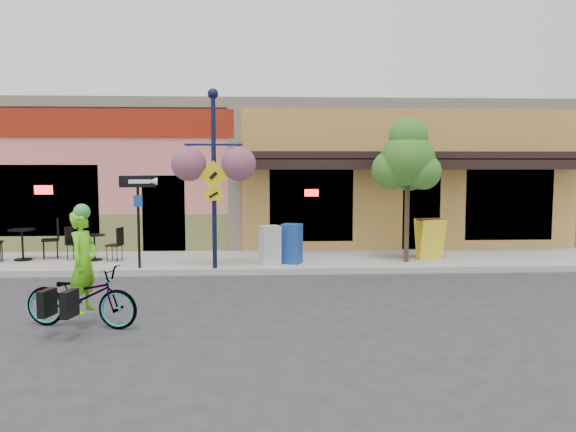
{
  "coord_description": "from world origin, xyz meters",
  "views": [
    {
      "loc": [
        -0.28,
        -12.57,
        2.59
      ],
      "look_at": [
        0.38,
        0.5,
        1.4
      ],
      "focal_mm": 35.0,
      "sensor_mm": 36.0,
      "label": 1
    }
  ],
  "objects_px": {
    "bicycle": "(82,297)",
    "street_tree": "(407,189)",
    "building": "(267,175)",
    "cyclist_rider": "(84,277)",
    "one_way_sign": "(139,222)",
    "newspaper_box_grey": "(270,245)",
    "lamp_post": "(214,179)",
    "newspaper_box_blue": "(292,244)"
  },
  "relations": [
    {
      "from": "lamp_post",
      "to": "one_way_sign",
      "type": "relative_size",
      "value": 1.92
    },
    {
      "from": "street_tree",
      "to": "cyclist_rider",
      "type": "bearing_deg",
      "value": -142.81
    },
    {
      "from": "newspaper_box_grey",
      "to": "street_tree",
      "type": "height_order",
      "value": "street_tree"
    },
    {
      "from": "building",
      "to": "cyclist_rider",
      "type": "relative_size",
      "value": 11.2
    },
    {
      "from": "street_tree",
      "to": "bicycle",
      "type": "bearing_deg",
      "value": -143.02
    },
    {
      "from": "cyclist_rider",
      "to": "newspaper_box_grey",
      "type": "relative_size",
      "value": 1.68
    },
    {
      "from": "building",
      "to": "lamp_post",
      "type": "distance_m",
      "value": 6.98
    },
    {
      "from": "bicycle",
      "to": "newspaper_box_grey",
      "type": "xyz_separation_m",
      "value": [
        3.09,
        4.63,
        0.14
      ]
    },
    {
      "from": "cyclist_rider",
      "to": "bicycle",
      "type": "bearing_deg",
      "value": 102.35
    },
    {
      "from": "cyclist_rider",
      "to": "newspaper_box_blue",
      "type": "height_order",
      "value": "cyclist_rider"
    },
    {
      "from": "building",
      "to": "bicycle",
      "type": "xyz_separation_m",
      "value": [
        -3.13,
        -11.12,
        -1.75
      ]
    },
    {
      "from": "cyclist_rider",
      "to": "one_way_sign",
      "type": "relative_size",
      "value": 0.74
    },
    {
      "from": "building",
      "to": "street_tree",
      "type": "distance_m",
      "value": 7.08
    },
    {
      "from": "building",
      "to": "lamp_post",
      "type": "relative_size",
      "value": 4.31
    },
    {
      "from": "cyclist_rider",
      "to": "building",
      "type": "bearing_deg",
      "value": -3.14
    },
    {
      "from": "building",
      "to": "cyclist_rider",
      "type": "distance_m",
      "value": 11.63
    },
    {
      "from": "one_way_sign",
      "to": "street_tree",
      "type": "relative_size",
      "value": 0.6
    },
    {
      "from": "lamp_post",
      "to": "street_tree",
      "type": "relative_size",
      "value": 1.15
    },
    {
      "from": "lamp_post",
      "to": "newspaper_box_blue",
      "type": "relative_size",
      "value": 4.27
    },
    {
      "from": "bicycle",
      "to": "lamp_post",
      "type": "height_order",
      "value": "lamp_post"
    },
    {
      "from": "lamp_post",
      "to": "one_way_sign",
      "type": "bearing_deg",
      "value": 177.82
    },
    {
      "from": "newspaper_box_blue",
      "to": "newspaper_box_grey",
      "type": "distance_m",
      "value": 0.59
    },
    {
      "from": "building",
      "to": "street_tree",
      "type": "height_order",
      "value": "building"
    },
    {
      "from": "cyclist_rider",
      "to": "lamp_post",
      "type": "bearing_deg",
      "value": -9.72
    },
    {
      "from": "bicycle",
      "to": "street_tree",
      "type": "bearing_deg",
      "value": -40.67
    },
    {
      "from": "newspaper_box_grey",
      "to": "lamp_post",
      "type": "bearing_deg",
      "value": 175.29
    },
    {
      "from": "building",
      "to": "street_tree",
      "type": "bearing_deg",
      "value": -61.08
    },
    {
      "from": "one_way_sign",
      "to": "newspaper_box_grey",
      "type": "xyz_separation_m",
      "value": [
        3.1,
        0.25,
        -0.61
      ]
    },
    {
      "from": "building",
      "to": "bicycle",
      "type": "height_order",
      "value": "building"
    },
    {
      "from": "cyclist_rider",
      "to": "newspaper_box_grey",
      "type": "distance_m",
      "value": 5.55
    },
    {
      "from": "bicycle",
      "to": "lamp_post",
      "type": "relative_size",
      "value": 0.45
    },
    {
      "from": "bicycle",
      "to": "street_tree",
      "type": "distance_m",
      "value": 8.33
    },
    {
      "from": "bicycle",
      "to": "one_way_sign",
      "type": "distance_m",
      "value": 4.44
    },
    {
      "from": "building",
      "to": "cyclist_rider",
      "type": "bearing_deg",
      "value": -105.49
    },
    {
      "from": "lamp_post",
      "to": "newspaper_box_blue",
      "type": "xyz_separation_m",
      "value": [
        1.86,
        0.57,
        -1.62
      ]
    },
    {
      "from": "cyclist_rider",
      "to": "street_tree",
      "type": "relative_size",
      "value": 0.44
    },
    {
      "from": "building",
      "to": "one_way_sign",
      "type": "height_order",
      "value": "building"
    },
    {
      "from": "lamp_post",
      "to": "street_tree",
      "type": "distance_m",
      "value": 4.82
    },
    {
      "from": "lamp_post",
      "to": "street_tree",
      "type": "xyz_separation_m",
      "value": [
        4.77,
        0.66,
        -0.28
      ]
    },
    {
      "from": "one_way_sign",
      "to": "newspaper_box_grey",
      "type": "height_order",
      "value": "one_way_sign"
    },
    {
      "from": "newspaper_box_blue",
      "to": "lamp_post",
      "type": "bearing_deg",
      "value": -138.82
    },
    {
      "from": "one_way_sign",
      "to": "newspaper_box_blue",
      "type": "xyz_separation_m",
      "value": [
        3.66,
        0.46,
        -0.6
      ]
    }
  ]
}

